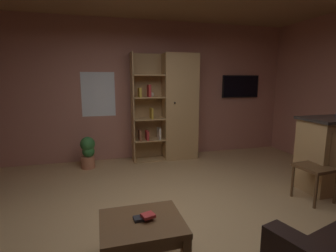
# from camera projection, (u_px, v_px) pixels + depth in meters

# --- Properties ---
(floor) EXTENTS (6.44, 5.31, 0.02)m
(floor) POSITION_uv_depth(u_px,v_px,m) (177.00, 224.00, 2.92)
(floor) COLOR tan
(floor) RESTS_ON ground
(wall_back) EXTENTS (6.56, 0.06, 2.75)m
(wall_back) POSITION_uv_depth(u_px,v_px,m) (138.00, 91.00, 5.22)
(wall_back) COLOR #AD7060
(wall_back) RESTS_ON ground
(window_pane_back) EXTENTS (0.63, 0.01, 0.85)m
(window_pane_back) POSITION_uv_depth(u_px,v_px,m) (98.00, 94.00, 4.99)
(window_pane_back) COLOR white
(bookshelf_cabinet) EXTENTS (1.31, 0.41, 2.10)m
(bookshelf_cabinet) POSITION_uv_depth(u_px,v_px,m) (176.00, 108.00, 5.20)
(bookshelf_cabinet) COLOR tan
(bookshelf_cabinet) RESTS_ON ground
(coffee_table) EXTENTS (0.69, 0.58, 0.44)m
(coffee_table) POSITION_uv_depth(u_px,v_px,m) (142.00, 230.00, 2.18)
(coffee_table) COLOR brown
(coffee_table) RESTS_ON ground
(table_book_0) EXTENTS (0.13, 0.09, 0.03)m
(table_book_0) POSITION_uv_depth(u_px,v_px,m) (141.00, 218.00, 2.18)
(table_book_0) COLOR black
(table_book_0) RESTS_ON coffee_table
(table_book_1) EXTENTS (0.13, 0.12, 0.03)m
(table_book_1) POSITION_uv_depth(u_px,v_px,m) (148.00, 216.00, 2.17)
(table_book_1) COLOR #B22D2D
(table_book_1) RESTS_ON coffee_table
(dining_chair) EXTENTS (0.46, 0.46, 0.92)m
(dining_chair) POSITION_uv_depth(u_px,v_px,m) (320.00, 161.00, 3.43)
(dining_chair) COLOR brown
(dining_chair) RESTS_ON ground
(potted_floor_plant) EXTENTS (0.26, 0.27, 0.58)m
(potted_floor_plant) POSITION_uv_depth(u_px,v_px,m) (88.00, 152.00, 4.70)
(potted_floor_plant) COLOR #B77051
(potted_floor_plant) RESTS_ON ground
(wall_mounted_tv) EXTENTS (0.87, 0.06, 0.49)m
(wall_mounted_tv) POSITION_uv_depth(u_px,v_px,m) (240.00, 86.00, 5.74)
(wall_mounted_tv) COLOR black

